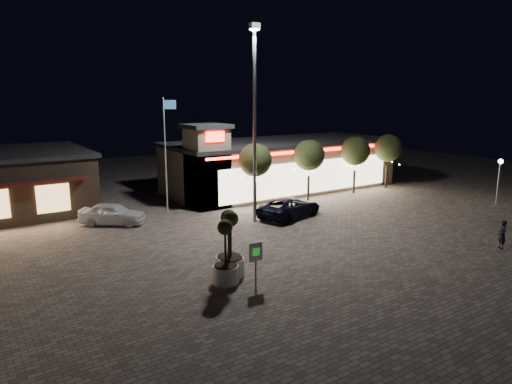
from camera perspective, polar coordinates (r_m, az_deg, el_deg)
ground at (r=22.73m, az=6.69°, el=-8.95°), size 90.00×90.00×0.00m
retail_building at (r=40.01m, az=2.75°, el=3.47°), size 20.40×8.40×6.10m
floodlight_pole at (r=28.90m, az=-0.18°, el=9.83°), size 0.60×0.40×12.38m
flagpole at (r=31.70m, az=-11.14°, el=5.67°), size 0.95×0.10×8.00m
lamp_post_east at (r=38.74m, az=28.14°, el=2.16°), size 0.36×0.36×3.48m
string_tree_a at (r=32.80m, az=-0.10°, el=4.01°), size 2.42×2.42×4.79m
string_tree_b at (r=35.75m, az=6.65°, el=4.58°), size 2.42×2.42×4.79m
string_tree_c at (r=39.12m, az=12.32°, el=5.02°), size 2.42×2.42×4.79m
string_tree_d at (r=42.05m, az=16.17°, el=5.28°), size 2.42×2.42×4.79m
pickup_truck at (r=30.99m, az=4.26°, el=-1.89°), size 5.42×3.58×1.38m
white_sedan at (r=30.55m, az=-17.51°, el=-2.59°), size 4.32×3.84×1.42m
pedestrian at (r=27.90m, az=28.41°, el=-4.69°), size 0.62×0.68×1.57m
planter_left at (r=21.14m, az=-3.40°, el=-7.78°), size 1.25×1.25×3.06m
planter_mid at (r=20.23m, az=-3.83°, el=-8.89°), size 1.17×1.17×2.87m
planter_right at (r=20.97m, az=-3.16°, el=-7.96°), size 1.24×1.24×3.04m
valet_sign at (r=19.75m, az=-0.03°, el=-7.94°), size 0.64×0.11×1.94m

